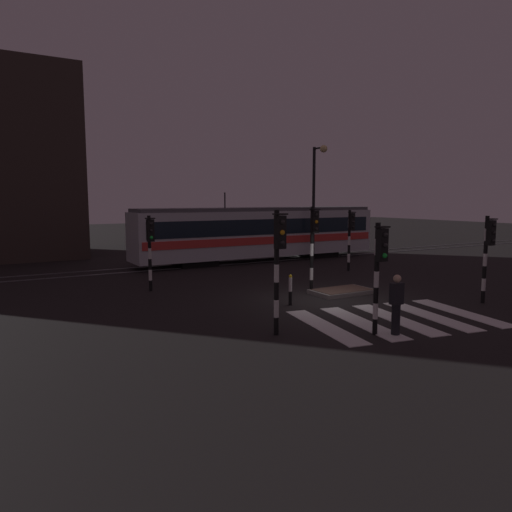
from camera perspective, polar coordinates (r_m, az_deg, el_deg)
name	(u,v)px	position (r m, az deg, el deg)	size (l,w,h in m)	color
ground_plane	(331,300)	(18.08, 9.00, -5.29)	(120.00, 120.00, 0.00)	black
rail_near	(212,266)	(27.00, -5.27, -1.17)	(80.00, 0.12, 0.03)	#59595E
rail_far	(202,263)	(28.29, -6.49, -0.82)	(80.00, 0.12, 0.03)	#59595E
crosswalk_zebra	(396,319)	(15.77, 16.44, -7.25)	(6.44, 5.05, 0.02)	silver
traffic_island	(342,291)	(19.43, 10.28, -4.19)	(2.45, 1.42, 0.18)	slate
traffic_light_median_centre	(313,236)	(19.24, 6.89, 2.38)	(0.36, 0.42, 3.47)	black
traffic_light_corner_far_right	(351,231)	(25.27, 11.27, 2.96)	(0.36, 0.42, 3.20)	black
traffic_light_kerb_mid_left	(379,262)	(13.43, 14.58, -0.67)	(0.36, 0.42, 3.14)	black
traffic_light_corner_near_right	(488,246)	(18.96, 26.08, 1.08)	(0.36, 0.42, 3.18)	black
traffic_light_corner_far_left	(150,242)	(19.79, -12.58, 1.69)	(0.36, 0.42, 3.11)	black
traffic_light_corner_near_left	(278,254)	(12.97, 2.70, 0.30)	(0.36, 0.42, 3.48)	black
street_lamp_trackside_right	(316,189)	(28.86, 7.25, 8.03)	(0.44, 1.21, 6.89)	black
tram	(260,232)	(29.08, 0.45, 2.87)	(15.89, 2.58, 4.15)	silver
pedestrian_waiting_at_kerb	(396,304)	(13.79, 16.47, -5.58)	(0.36, 0.24, 1.71)	black
bollard_island_edge	(290,290)	(17.01, 4.14, -4.06)	(0.12, 0.12, 1.11)	black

